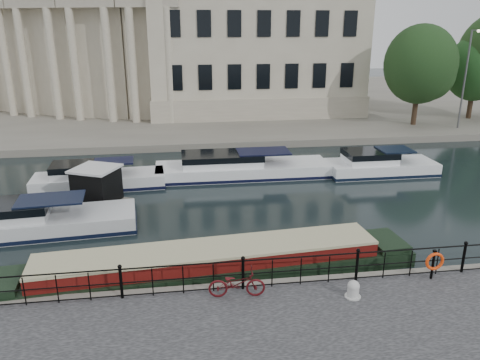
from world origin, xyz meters
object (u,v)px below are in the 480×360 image
Objects in this scene: narrowboat at (210,268)px; life_ring_post at (434,262)px; mooring_bollard at (353,289)px; harbour_hut at (97,189)px; bicycle at (237,283)px.

life_ring_post is at bearing -20.99° from narrowboat.
mooring_bollard is at bearing -37.62° from narrowboat.
life_ring_post is 0.07× the size of narrowboat.
mooring_bollard is 14.57m from harbour_hut.
life_ring_post is 16.42m from harbour_hut.
harbour_hut reaches higher than mooring_bollard.
mooring_bollard is (3.78, -0.57, -0.21)m from bicycle.
bicycle is 1.68× the size of life_ring_post.
narrowboat is at bearing 21.56° from bicycle.
bicycle is 3.12× the size of mooring_bollard.
narrowboat is at bearing 146.99° from mooring_bollard.
harbour_hut is (-12.85, 10.22, -0.29)m from life_ring_post.
life_ring_post reaches higher than mooring_bollard.
life_ring_post is 0.31× the size of harbour_hut.
narrowboat is at bearing -31.95° from harbour_hut.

